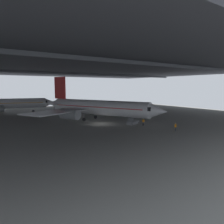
% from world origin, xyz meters
% --- Properties ---
extents(ground_plane, '(110.00, 110.00, 0.00)m').
position_xyz_m(ground_plane, '(0.00, 0.00, 0.00)').
color(ground_plane, gray).
extents(hangar_structure, '(121.00, 99.00, 15.24)m').
position_xyz_m(hangar_structure, '(-0.10, 13.77, 14.60)').
color(hangar_structure, '#4C4F54').
rests_on(hangar_structure, ground_plane).
extents(airplane_main, '(35.86, 35.87, 11.74)m').
position_xyz_m(airplane_main, '(1.78, 4.77, 3.50)').
color(airplane_main, white).
rests_on(airplane_main, ground_plane).
extents(boarding_stairs, '(4.46, 2.97, 4.72)m').
position_xyz_m(boarding_stairs, '(6.47, -4.56, 0.74)').
color(boarding_stairs, slate).
rests_on(boarding_stairs, ground_plane).
extents(crew_worker_near_nose, '(0.55, 0.27, 1.71)m').
position_xyz_m(crew_worker_near_nose, '(7.71, -16.13, 0.98)').
color(crew_worker_near_nose, '#232838').
rests_on(crew_worker_near_nose, ground_plane).
extents(crew_worker_by_stairs, '(0.52, 0.33, 1.59)m').
position_xyz_m(crew_worker_by_stairs, '(6.99, -7.62, 0.90)').
color(crew_worker_by_stairs, '#232838').
rests_on(crew_worker_by_stairs, ground_plane).
extents(airplane_distant, '(32.82, 32.19, 10.50)m').
position_xyz_m(airplane_distant, '(-15.69, 35.27, 3.27)').
color(airplane_distant, white).
rests_on(airplane_distant, ground_plane).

